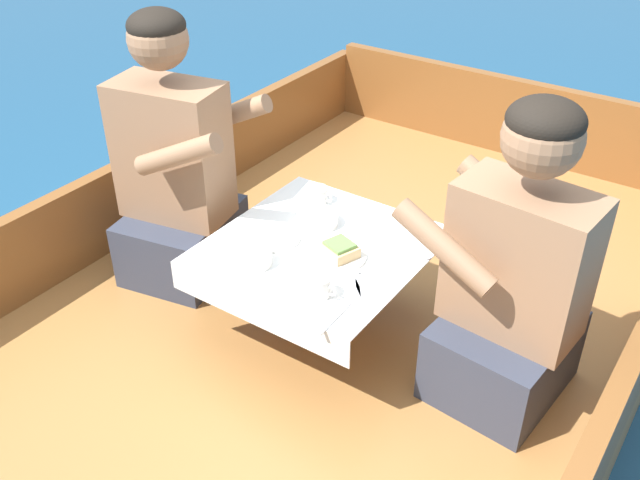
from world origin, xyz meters
name	(u,v)px	position (x,y,z in m)	size (l,w,h in m)	color
ground_plane	(336,370)	(0.00, 0.00, 0.00)	(60.00, 60.00, 0.00)	navy
boat_deck	(337,340)	(0.00, 0.00, 0.16)	(2.09, 3.29, 0.32)	#9E6B38
gunwale_port	(140,192)	(-1.02, 0.00, 0.49)	(0.06, 3.29, 0.35)	brown
gunwale_starboard	(627,384)	(1.02, 0.00, 0.49)	(0.06, 3.29, 0.35)	brown
bow_coaming	(509,116)	(0.00, 1.62, 0.52)	(1.97, 0.06, 0.40)	brown
cockpit_table	(320,254)	(0.00, -0.11, 0.63)	(0.69, 0.71, 0.35)	#B2B2B7
person_port	(176,175)	(-0.65, -0.12, 0.74)	(0.58, 0.52, 1.04)	#333847
person_starboard	(514,283)	(0.65, -0.04, 0.73)	(0.55, 0.48, 0.99)	#333847
plate_sandwich	(339,256)	(0.10, -0.14, 0.67)	(0.18, 0.18, 0.01)	white
plate_bread	(275,238)	(-0.15, -0.17, 0.67)	(0.18, 0.18, 0.01)	white
sandwich	(340,249)	(0.10, -0.14, 0.70)	(0.13, 0.12, 0.05)	#E0BC7F
bowl_port_near	(318,218)	(-0.08, -0.01, 0.69)	(0.14, 0.14, 0.04)	white
bowl_starboard_near	(253,258)	(-0.12, -0.33, 0.69)	(0.12, 0.12, 0.04)	white
coffee_cup_port	(317,194)	(-0.17, 0.12, 0.69)	(0.11, 0.08, 0.06)	white
coffee_cup_starboard	(320,286)	(0.16, -0.34, 0.70)	(0.10, 0.07, 0.06)	white
utensil_spoon_starboard	(413,257)	(0.30, -0.01, 0.67)	(0.15, 0.11, 0.01)	silver
utensil_spoon_center	(357,279)	(0.21, -0.21, 0.67)	(0.11, 0.14, 0.01)	silver
utensil_knife_starboard	(362,296)	(0.27, -0.28, 0.67)	(0.13, 0.12, 0.00)	silver
utensil_knife_port	(335,318)	(0.26, -0.41, 0.67)	(0.02, 0.17, 0.00)	silver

